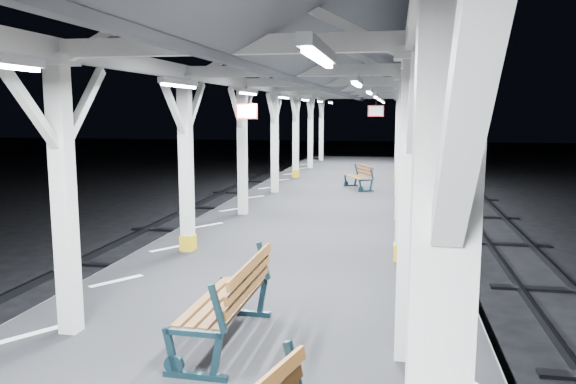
# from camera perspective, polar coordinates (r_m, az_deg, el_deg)

# --- Properties ---
(ground) EXTENTS (120.00, 120.00, 0.00)m
(ground) POSITION_cam_1_polar(r_m,az_deg,el_deg) (8.95, -2.13, -16.03)
(ground) COLOR black
(ground) RESTS_ON ground
(platform) EXTENTS (6.00, 50.00, 1.00)m
(platform) POSITION_cam_1_polar(r_m,az_deg,el_deg) (8.76, -2.15, -13.05)
(platform) COLOR black
(platform) RESTS_ON ground
(hazard_stripes_left) EXTENTS (1.00, 48.00, 0.01)m
(hazard_stripes_left) POSITION_cam_1_polar(r_m,az_deg,el_deg) (9.42, -17.03, -8.63)
(hazard_stripes_left) COLOR silver
(hazard_stripes_left) RESTS_ON platform
(hazard_stripes_right) EXTENTS (1.00, 48.00, 0.01)m
(hazard_stripes_right) POSITION_cam_1_polar(r_m,az_deg,el_deg) (8.42, 14.61, -10.58)
(hazard_stripes_right) COLOR silver
(hazard_stripes_right) RESTS_ON platform
(canopy) EXTENTS (5.40, 49.00, 4.65)m
(canopy) POSITION_cam_1_polar(r_m,az_deg,el_deg) (8.18, -2.34, 14.44)
(canopy) COLOR silver
(canopy) RESTS_ON platform
(bench_mid) EXTENTS (0.75, 1.90, 1.02)m
(bench_mid) POSITION_cam_1_polar(r_m,az_deg,el_deg) (6.59, -5.70, -10.76)
(bench_mid) COLOR #122830
(bench_mid) RESTS_ON platform
(bench_far) EXTENTS (1.11, 1.58, 0.81)m
(bench_far) POSITION_cam_1_polar(r_m,az_deg,el_deg) (19.47, 7.40, 1.58)
(bench_far) COLOR #122830
(bench_far) RESTS_ON platform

